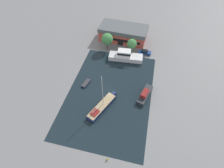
{
  "coord_description": "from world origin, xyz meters",
  "views": [
    {
      "loc": [
        8.7,
        -33.75,
        44.86
      ],
      "look_at": [
        0.0,
        2.97,
        1.0
      ],
      "focal_mm": 28.0,
      "sensor_mm": 36.0,
      "label": 1
    }
  ],
  "objects_px": {
    "cabin_boat": "(145,95)",
    "sailboat_moored": "(102,106)",
    "warehouse_building": "(123,33)",
    "small_dinghy": "(86,83)",
    "quay_tree_near_building": "(107,39)",
    "quay_tree_by_water": "(132,44)",
    "parked_car": "(145,52)",
    "motor_cruiser": "(125,56)"
  },
  "relations": [
    {
      "from": "cabin_boat",
      "to": "sailboat_moored",
      "type": "bearing_deg",
      "value": -132.6
    },
    {
      "from": "warehouse_building",
      "to": "small_dinghy",
      "type": "distance_m",
      "value": 29.34
    },
    {
      "from": "quay_tree_near_building",
      "to": "small_dinghy",
      "type": "distance_m",
      "value": 20.5
    },
    {
      "from": "sailboat_moored",
      "to": "small_dinghy",
      "type": "distance_m",
      "value": 11.22
    },
    {
      "from": "warehouse_building",
      "to": "sailboat_moored",
      "type": "relative_size",
      "value": 1.52
    },
    {
      "from": "quay_tree_by_water",
      "to": "small_dinghy",
      "type": "height_order",
      "value": "quay_tree_by_water"
    },
    {
      "from": "quay_tree_near_building",
      "to": "parked_car",
      "type": "xyz_separation_m",
      "value": [
        15.1,
        0.56,
        -4.02
      ]
    },
    {
      "from": "quay_tree_near_building",
      "to": "sailboat_moored",
      "type": "height_order",
      "value": "sailboat_moored"
    },
    {
      "from": "quay_tree_near_building",
      "to": "small_dinghy",
      "type": "height_order",
      "value": "quay_tree_near_building"
    },
    {
      "from": "warehouse_building",
      "to": "sailboat_moored",
      "type": "height_order",
      "value": "sailboat_moored"
    },
    {
      "from": "parked_car",
      "to": "motor_cruiser",
      "type": "bearing_deg",
      "value": -54.11
    },
    {
      "from": "quay_tree_near_building",
      "to": "warehouse_building",
      "type": "bearing_deg",
      "value": 60.26
    },
    {
      "from": "quay_tree_by_water",
      "to": "sailboat_moored",
      "type": "height_order",
      "value": "sailboat_moored"
    },
    {
      "from": "warehouse_building",
      "to": "parked_car",
      "type": "bearing_deg",
      "value": -34.46
    },
    {
      "from": "motor_cruiser",
      "to": "cabin_boat",
      "type": "height_order",
      "value": "motor_cruiser"
    },
    {
      "from": "motor_cruiser",
      "to": "small_dinghy",
      "type": "xyz_separation_m",
      "value": [
        -10.56,
        -15.3,
        -1.22
      ]
    },
    {
      "from": "cabin_boat",
      "to": "parked_car",
      "type": "bearing_deg",
      "value": 112.43
    },
    {
      "from": "sailboat_moored",
      "to": "motor_cruiser",
      "type": "height_order",
      "value": "sailboat_moored"
    },
    {
      "from": "motor_cruiser",
      "to": "cabin_boat",
      "type": "xyz_separation_m",
      "value": [
        9.27,
        -16.01,
        -0.61
      ]
    },
    {
      "from": "quay_tree_near_building",
      "to": "quay_tree_by_water",
      "type": "xyz_separation_m",
      "value": [
        9.76,
        -0.16,
        -0.45
      ]
    },
    {
      "from": "parked_car",
      "to": "motor_cruiser",
      "type": "xyz_separation_m",
      "value": [
        -6.91,
        -5.12,
        0.7
      ]
    },
    {
      "from": "warehouse_building",
      "to": "quay_tree_near_building",
      "type": "relative_size",
      "value": 2.83
    },
    {
      "from": "warehouse_building",
      "to": "parked_car",
      "type": "relative_size",
      "value": 4.22
    },
    {
      "from": "warehouse_building",
      "to": "cabin_boat",
      "type": "height_order",
      "value": "warehouse_building"
    },
    {
      "from": "small_dinghy",
      "to": "warehouse_building",
      "type": "bearing_deg",
      "value": 90.37
    },
    {
      "from": "warehouse_building",
      "to": "parked_car",
      "type": "distance_m",
      "value": 13.13
    },
    {
      "from": "motor_cruiser",
      "to": "quay_tree_by_water",
      "type": "bearing_deg",
      "value": -24.04
    },
    {
      "from": "quay_tree_by_water",
      "to": "quay_tree_near_building",
      "type": "bearing_deg",
      "value": 179.05
    },
    {
      "from": "motor_cruiser",
      "to": "warehouse_building",
      "type": "bearing_deg",
      "value": 10.07
    },
    {
      "from": "quay_tree_by_water",
      "to": "cabin_boat",
      "type": "height_order",
      "value": "quay_tree_by_water"
    },
    {
      "from": "quay_tree_near_building",
      "to": "parked_car",
      "type": "height_order",
      "value": "quay_tree_near_building"
    },
    {
      "from": "quay_tree_by_water",
      "to": "warehouse_building",
      "type": "bearing_deg",
      "value": 119.68
    },
    {
      "from": "quay_tree_near_building",
      "to": "motor_cruiser",
      "type": "height_order",
      "value": "quay_tree_near_building"
    },
    {
      "from": "motor_cruiser",
      "to": "small_dinghy",
      "type": "distance_m",
      "value": 18.63
    },
    {
      "from": "quay_tree_near_building",
      "to": "sailboat_moored",
      "type": "distance_m",
      "value": 28.7
    },
    {
      "from": "quay_tree_near_building",
      "to": "parked_car",
      "type": "bearing_deg",
      "value": 2.14
    },
    {
      "from": "motor_cruiser",
      "to": "cabin_boat",
      "type": "relative_size",
      "value": 1.51
    },
    {
      "from": "sailboat_moored",
      "to": "cabin_boat",
      "type": "distance_m",
      "value": 14.05
    },
    {
      "from": "warehouse_building",
      "to": "small_dinghy",
      "type": "bearing_deg",
      "value": -101.12
    },
    {
      "from": "cabin_boat",
      "to": "motor_cruiser",
      "type": "bearing_deg",
      "value": 136.12
    },
    {
      "from": "quay_tree_by_water",
      "to": "motor_cruiser",
      "type": "distance_m",
      "value": 5.48
    },
    {
      "from": "quay_tree_near_building",
      "to": "motor_cruiser",
      "type": "bearing_deg",
      "value": -29.08
    }
  ]
}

